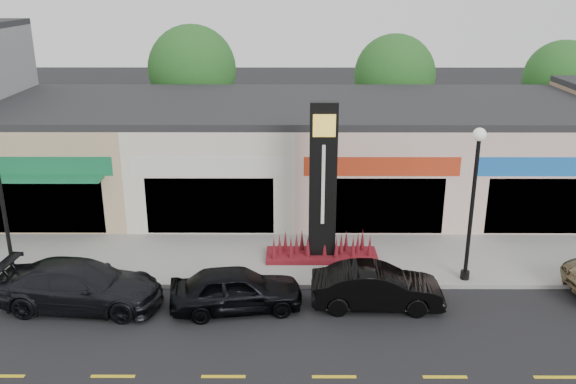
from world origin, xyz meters
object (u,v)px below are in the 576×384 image
object	(u,v)px
lamp_west_near	(0,190)
car_dark_sedan	(81,285)
pylon_sign	(322,206)
car_black_conv	(377,287)
lamp_east_near	(474,190)
car_black_sedan	(236,289)

from	to	relation	value
lamp_west_near	car_dark_sedan	distance (m)	4.38
pylon_sign	car_black_conv	world-z (taller)	pylon_sign
lamp_west_near	pylon_sign	size ratio (longest dim) A/B	0.91
lamp_east_near	pylon_sign	size ratio (longest dim) A/B	0.91
lamp_west_near	car_black_sedan	distance (m)	8.73
car_black_sedan	car_black_conv	xyz separation A→B (m)	(4.56, 0.18, -0.02)
car_dark_sedan	car_black_sedan	size ratio (longest dim) A/B	1.25
car_black_conv	lamp_west_near	bearing A→B (deg)	83.47
pylon_sign	car_dark_sedan	size ratio (longest dim) A/B	1.13
lamp_west_near	car_black_sedan	world-z (taller)	lamp_west_near
pylon_sign	car_black_sedan	distance (m)	4.88
car_dark_sedan	car_black_conv	size ratio (longest dim) A/B	1.25
lamp_west_near	pylon_sign	bearing A→B (deg)	8.77
lamp_west_near	car_black_conv	distance (m)	13.04
lamp_west_near	car_black_sedan	size ratio (longest dim) A/B	1.28
car_black_conv	lamp_east_near	bearing A→B (deg)	-61.99
lamp_east_near	car_black_sedan	bearing A→B (deg)	-166.60
car_dark_sedan	car_black_conv	bearing A→B (deg)	-85.25
car_black_sedan	car_black_conv	bearing A→B (deg)	-95.96
lamp_east_near	lamp_west_near	bearing A→B (deg)	180.00
lamp_west_near	lamp_east_near	distance (m)	16.00
pylon_sign	car_black_conv	xyz separation A→B (m)	(1.63, -3.40, -1.57)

